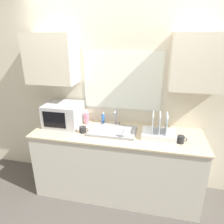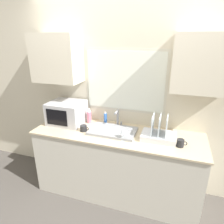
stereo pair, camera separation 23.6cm
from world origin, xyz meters
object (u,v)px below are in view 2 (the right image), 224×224
(soap_bottle, at_px, (105,118))
(mug_near_sink, at_px, (84,128))
(wine_glass, at_px, (123,131))
(dish_rack, at_px, (159,134))
(microwave, at_px, (67,113))
(faucet, at_px, (118,117))
(spray_bottle, at_px, (89,116))

(soap_bottle, xyz_separation_m, mug_near_sink, (-0.18, -0.30, -0.04))
(mug_near_sink, height_order, wine_glass, wine_glass)
(dish_rack, xyz_separation_m, wine_glass, (-0.39, -0.15, 0.05))
(microwave, xyz_separation_m, wine_glass, (0.86, -0.24, -0.04))
(microwave, bearing_deg, soap_bottle, 15.06)
(faucet, height_order, wine_glass, faucet)
(microwave, distance_m, wine_glass, 0.89)
(wine_glass, bearing_deg, mug_near_sink, 172.30)
(faucet, relative_size, wine_glass, 1.48)
(spray_bottle, bearing_deg, dish_rack, -10.92)
(spray_bottle, bearing_deg, wine_glass, -30.12)
(spray_bottle, height_order, wine_glass, spray_bottle)
(faucet, bearing_deg, dish_rack, -20.42)
(faucet, bearing_deg, spray_bottle, -176.82)
(microwave, bearing_deg, mug_near_sink, -27.16)
(dish_rack, distance_m, wine_glass, 0.42)
(spray_bottle, distance_m, mug_near_sink, 0.27)
(faucet, bearing_deg, soap_bottle, 173.30)
(wine_glass, bearing_deg, spray_bottle, 149.88)
(microwave, relative_size, dish_rack, 1.16)
(soap_bottle, bearing_deg, spray_bottle, -168.84)
(soap_bottle, distance_m, wine_glass, 0.51)
(faucet, relative_size, soap_bottle, 1.33)
(dish_rack, bearing_deg, mug_near_sink, -175.39)
(faucet, height_order, soap_bottle, faucet)
(spray_bottle, relative_size, mug_near_sink, 1.94)
(faucet, relative_size, microwave, 0.50)
(dish_rack, distance_m, soap_bottle, 0.77)
(spray_bottle, xyz_separation_m, mug_near_sink, (0.04, -0.26, -0.07))
(faucet, height_order, dish_rack, dish_rack)
(dish_rack, xyz_separation_m, soap_bottle, (-0.74, 0.23, 0.01))
(faucet, relative_size, mug_near_sink, 1.99)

